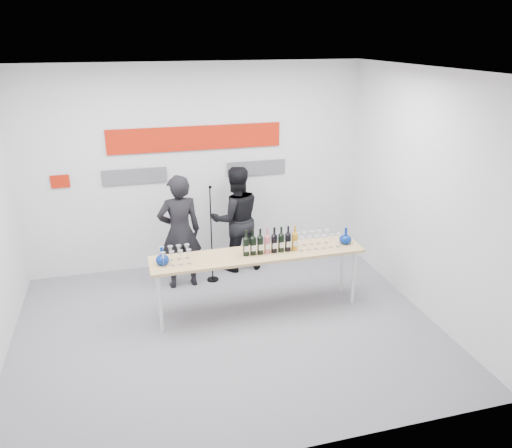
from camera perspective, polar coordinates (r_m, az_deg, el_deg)
name	(u,v)px	position (r m, az deg, el deg)	size (l,w,h in m)	color
ground	(228,329)	(6.19, -3.23, -11.84)	(5.00, 5.00, 0.00)	slate
back_wall	(197,168)	(7.41, -6.76, 6.35)	(5.00, 0.04, 3.00)	silver
signage	(193,148)	(7.31, -7.26, 8.58)	(3.38, 0.02, 0.79)	#B11A07
tasting_table	(258,257)	(6.22, 0.24, -3.85)	(2.67, 0.54, 0.80)	tan
wine_bottles	(271,240)	(6.15, 1.70, -1.88)	(0.71, 0.08, 0.33)	black
decanter_left	(162,256)	(5.97, -10.69, -3.58)	(0.16, 0.16, 0.21)	navy
decanter_right	(346,236)	(6.54, 10.20, -1.31)	(0.16, 0.16, 0.21)	navy
glasses_left	(176,255)	(5.99, -9.18, -3.56)	(0.36, 0.22, 0.18)	silver
glasses_right	(316,240)	(6.39, 6.90, -1.83)	(0.56, 0.23, 0.18)	silver
presenter_left	(180,232)	(6.90, -8.71, -0.92)	(0.59, 0.39, 1.62)	black
presenter_right	(236,219)	(7.36, -2.31, 0.60)	(0.77, 0.60, 1.59)	black
mic_stand	(212,253)	(7.12, -5.05, -3.27)	(0.17, 0.17, 1.44)	black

